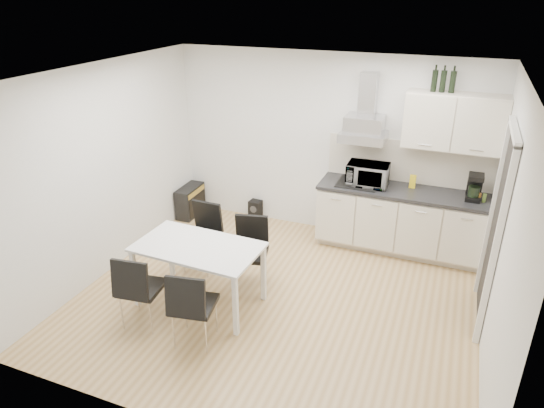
# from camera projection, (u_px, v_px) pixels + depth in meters

# --- Properties ---
(ground) EXTENTS (4.50, 4.50, 0.00)m
(ground) POSITION_uv_depth(u_px,v_px,m) (276.00, 299.00, 5.74)
(ground) COLOR tan
(ground) RESTS_ON ground
(wall_back) EXTENTS (4.50, 0.10, 2.60)m
(wall_back) POSITION_uv_depth(u_px,v_px,m) (327.00, 146.00, 6.90)
(wall_back) COLOR silver
(wall_back) RESTS_ON ground
(wall_front) EXTENTS (4.50, 0.10, 2.60)m
(wall_front) POSITION_uv_depth(u_px,v_px,m) (177.00, 302.00, 3.51)
(wall_front) COLOR silver
(wall_front) RESTS_ON ground
(wall_left) EXTENTS (0.10, 4.00, 2.60)m
(wall_left) POSITION_uv_depth(u_px,v_px,m) (106.00, 171.00, 5.96)
(wall_left) COLOR silver
(wall_left) RESTS_ON ground
(wall_right) EXTENTS (0.10, 4.00, 2.60)m
(wall_right) POSITION_uv_depth(u_px,v_px,m) (504.00, 234.00, 4.45)
(wall_right) COLOR silver
(wall_right) RESTS_ON ground
(ceiling) EXTENTS (4.50, 4.50, 0.00)m
(ceiling) POSITION_uv_depth(u_px,v_px,m) (277.00, 75.00, 4.67)
(ceiling) COLOR white
(ceiling) RESTS_ON wall_back
(doorway) EXTENTS (0.08, 1.04, 2.10)m
(doorway) POSITION_uv_depth(u_px,v_px,m) (493.00, 232.00, 5.03)
(doorway) COLOR white
(doorway) RESTS_ON ground
(kitchenette) EXTENTS (2.22, 0.64, 2.52)m
(kitchenette) POSITION_uv_depth(u_px,v_px,m) (406.00, 195.00, 6.47)
(kitchenette) COLOR beige
(kitchenette) RESTS_ON ground
(dining_table) EXTENTS (1.42, 0.85, 0.75)m
(dining_table) POSITION_uv_depth(u_px,v_px,m) (198.00, 252.00, 5.41)
(dining_table) COLOR white
(dining_table) RESTS_ON ground
(chair_far_left) EXTENTS (0.45, 0.51, 0.88)m
(chair_far_left) POSITION_uv_depth(u_px,v_px,m) (201.00, 239.00, 6.18)
(chair_far_left) COLOR black
(chair_far_left) RESTS_ON ground
(chair_far_right) EXTENTS (0.54, 0.59, 0.88)m
(chair_far_right) POSITION_uv_depth(u_px,v_px,m) (249.00, 254.00, 5.82)
(chair_far_right) COLOR black
(chair_far_right) RESTS_ON ground
(chair_near_left) EXTENTS (0.50, 0.55, 0.88)m
(chair_near_left) POSITION_uv_depth(u_px,v_px,m) (142.00, 289.00, 5.16)
(chair_near_left) COLOR black
(chair_near_left) RESTS_ON ground
(chair_near_right) EXTENTS (0.52, 0.57, 0.88)m
(chair_near_right) POSITION_uv_depth(u_px,v_px,m) (194.00, 305.00, 4.89)
(chair_near_right) COLOR black
(chair_near_right) RESTS_ON ground
(guitar_amp) EXTENTS (0.26, 0.58, 0.48)m
(guitar_amp) POSITION_uv_depth(u_px,v_px,m) (190.00, 201.00, 7.75)
(guitar_amp) COLOR black
(guitar_amp) RESTS_ON ground
(floor_speaker) EXTENTS (0.20, 0.18, 0.30)m
(floor_speaker) POSITION_uv_depth(u_px,v_px,m) (255.00, 210.00, 7.65)
(floor_speaker) COLOR black
(floor_speaker) RESTS_ON ground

